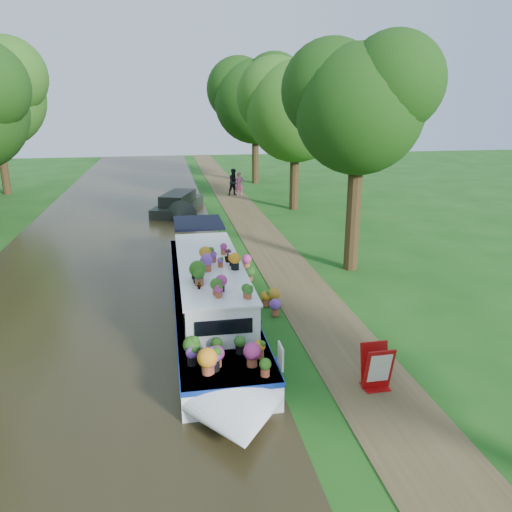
% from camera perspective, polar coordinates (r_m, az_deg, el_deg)
% --- Properties ---
extents(ground, '(100.00, 100.00, 0.00)m').
position_cam_1_polar(ground, '(16.98, 2.18, -5.38)').
color(ground, '#174D13').
rests_on(ground, ground).
extents(canal_water, '(10.00, 100.00, 0.02)m').
position_cam_1_polar(canal_water, '(16.83, -18.34, -6.47)').
color(canal_water, black).
rests_on(canal_water, ground).
extents(towpath, '(2.20, 100.00, 0.03)m').
position_cam_1_polar(towpath, '(17.26, 6.09, -5.03)').
color(towpath, brown).
rests_on(towpath, ground).
extents(plant_boat, '(2.29, 13.52, 2.26)m').
position_cam_1_polar(plant_boat, '(15.41, -5.19, -4.44)').
color(plant_boat, white).
rests_on(plant_boat, canal_water).
extents(tree_near_overhang, '(5.52, 5.28, 8.99)m').
position_cam_1_polar(tree_near_overhang, '(19.74, 11.69, 17.10)').
color(tree_near_overhang, '#312110').
rests_on(tree_near_overhang, ground).
extents(tree_near_mid, '(6.90, 6.60, 9.40)m').
position_cam_1_polar(tree_near_mid, '(31.40, 4.52, 16.99)').
color(tree_near_mid, '#312110').
rests_on(tree_near_mid, ground).
extents(tree_near_far, '(7.59, 7.26, 10.30)m').
position_cam_1_polar(tree_near_far, '(42.06, -0.13, 17.90)').
color(tree_near_far, '#312110').
rests_on(tree_near_far, ground).
extents(second_boat, '(3.51, 6.68, 1.22)m').
position_cam_1_polar(second_boat, '(31.18, -8.88, 5.85)').
color(second_boat, black).
rests_on(second_boat, canal_water).
extents(sandwich_board, '(0.68, 0.54, 1.08)m').
position_cam_1_polar(sandwich_board, '(12.32, 13.63, -12.46)').
color(sandwich_board, '#A80C0C').
rests_on(sandwich_board, towpath).
extents(pedestrian_pink, '(0.66, 0.47, 1.72)m').
position_cam_1_polar(pedestrian_pink, '(36.25, -1.92, 8.24)').
color(pedestrian_pink, '#C55195').
rests_on(pedestrian_pink, towpath).
extents(pedestrian_dark, '(1.09, 0.94, 1.91)m').
position_cam_1_polar(pedestrian_dark, '(36.46, -2.51, 8.44)').
color(pedestrian_dark, black).
rests_on(pedestrian_dark, towpath).
extents(verge_plant, '(0.49, 0.44, 0.48)m').
position_cam_1_polar(verge_plant, '(19.06, -1.17, -2.03)').
color(verge_plant, '#1B5B1D').
rests_on(verge_plant, ground).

